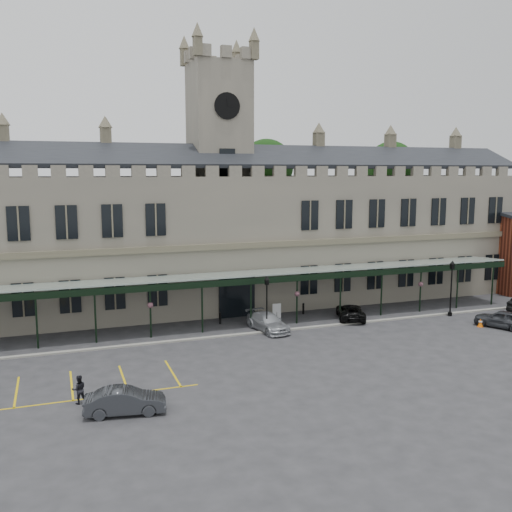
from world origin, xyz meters
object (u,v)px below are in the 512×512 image
object	(u,v)px
car_left_b	(125,401)
person_b	(79,389)
car_taxi	(268,322)
car_van	(350,312)
lamp_post_right	(451,283)
station_building	(220,236)
clock_tower	(219,164)
car_right_a	(502,319)
sign_board	(277,311)
lamp_post_mid	(267,299)
traffic_cone	(480,323)

from	to	relation	value
car_left_b	person_b	world-z (taller)	person_b
car_taxi	car_van	world-z (taller)	car_taxi
person_b	lamp_post_right	bearing A→B (deg)	-170.51
lamp_post_right	station_building	bearing A→B (deg)	148.17
clock_tower	lamp_post_right	size ratio (longest dim) A/B	5.09
clock_tower	car_right_a	size ratio (longest dim) A/B	5.80
station_building	car_taxi	size ratio (longest dim) A/B	12.81
person_b	car_left_b	bearing A→B (deg)	128.48
car_left_b	car_right_a	distance (m)	31.19
sign_board	car_left_b	distance (m)	21.23
clock_tower	sign_board	distance (m)	14.49
lamp_post_mid	car_right_a	size ratio (longest dim) A/B	1.05
clock_tower	car_taxi	world-z (taller)	clock_tower
car_left_b	car_right_a	world-z (taller)	car_right_a
traffic_cone	car_right_a	bearing A→B (deg)	-28.15
clock_tower	lamp_post_mid	distance (m)	14.88
car_van	person_b	size ratio (longest dim) A/B	2.86
lamp_post_right	person_b	world-z (taller)	lamp_post_right
lamp_post_mid	car_van	size ratio (longest dim) A/B	0.99
person_b	clock_tower	bearing A→B (deg)	-130.96
person_b	traffic_cone	bearing A→B (deg)	-177.11
sign_board	person_b	distance (m)	21.36
traffic_cone	sign_board	distance (m)	16.58
station_building	lamp_post_right	xyz separation A→B (m)	(17.56, -10.90, -3.58)
traffic_cone	person_b	distance (m)	31.64
sign_board	car_taxi	distance (m)	3.93
station_building	car_taxi	bearing A→B (deg)	-84.24
car_taxi	person_b	size ratio (longest dim) A/B	2.96
car_van	person_b	xyz separation A→B (m)	(-22.55, -10.87, 0.16)
clock_tower	traffic_cone	bearing A→B (deg)	-40.12
car_taxi	car_van	distance (m)	7.92
sign_board	car_left_b	xyz separation A→B (m)	(-14.57, -15.44, 0.07)
clock_tower	car_taxi	size ratio (longest dim) A/B	5.30
lamp_post_mid	car_left_b	bearing A→B (deg)	-136.58
station_building	person_b	size ratio (longest dim) A/B	37.99
traffic_cone	sign_board	xyz separation A→B (m)	(-14.46, 8.12, 0.28)
clock_tower	car_right_a	xyz separation A→B (m)	(19.00, -15.56, -12.38)
lamp_post_right	car_taxi	bearing A→B (deg)	176.61
car_left_b	car_taxi	distance (m)	17.40
car_van	car_right_a	world-z (taller)	car_right_a
sign_board	car_taxi	bearing A→B (deg)	-117.68
lamp_post_right	car_right_a	xyz separation A→B (m)	(1.44, -4.58, -2.16)
lamp_post_mid	station_building	bearing A→B (deg)	93.70
clock_tower	sign_board	bearing A→B (deg)	-65.25
clock_tower	car_van	xyz separation A→B (m)	(8.86, -9.04, -12.48)
car_van	clock_tower	bearing A→B (deg)	-24.04
station_building	traffic_cone	distance (m)	23.68
lamp_post_right	person_b	xyz separation A→B (m)	(-31.24, -8.93, -2.10)
car_left_b	person_b	bearing A→B (deg)	53.48
station_building	car_right_a	world-z (taller)	station_building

